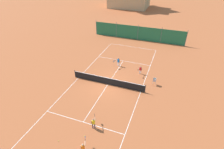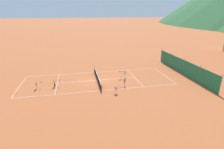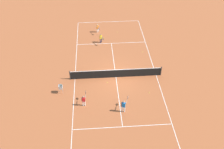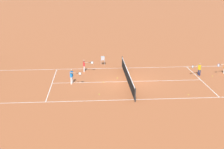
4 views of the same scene
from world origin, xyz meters
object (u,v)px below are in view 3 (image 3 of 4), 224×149
Objects in this scene: player_near_service at (124,105)px; tennis_ball_mid_court at (143,52)px; player_near_baseline at (98,28)px; tennis_ball_alley_right at (104,37)px; tennis_ball_by_net_left at (107,83)px; tennis_ball_alley_left at (118,32)px; player_far_service at (101,38)px; tennis_ball_near_corner at (149,92)px; tennis_net at (116,73)px; tennis_ball_far_corner at (119,91)px; player_far_baseline at (84,100)px; ball_hopper at (60,87)px.

player_near_service is 9.53m from tennis_ball_mid_court.
tennis_ball_alley_right is (-0.66, 1.34, -0.62)m from player_near_baseline.
tennis_ball_alley_left is at bearing -101.01° from tennis_ball_by_net_left.
tennis_ball_near_corner is (-4.14, 9.14, -0.65)m from player_far_service.
player_far_service is (1.22, -6.62, 0.18)m from tennis_net.
tennis_ball_by_net_left is (3.84, -1.72, 0.00)m from tennis_ball_near_corner.
tennis_ball_mid_court is at bearing -129.10° from tennis_net.
tennis_ball_alley_right is at bearing -69.85° from tennis_ball_near_corner.
tennis_ball_mid_court is at bearing -117.77° from tennis_ball_far_corner.
tennis_ball_alley_right is at bearing -90.38° from tennis_ball_by_net_left.
player_near_baseline is 16.87× the size of tennis_ball_near_corner.
player_near_baseline is 16.87× the size of tennis_ball_by_net_left.
tennis_ball_alley_right is 8.59m from tennis_ball_by_net_left.
player_near_service is 11.40m from player_far_service.
tennis_ball_far_corner is (-0.99, 9.87, 0.00)m from tennis_ball_alley_right.
player_near_baseline is 0.96× the size of player_far_baseline.
ball_hopper is at bearing 59.95° from tennis_ball_alley_left.
tennis_ball_alley_left is (-1.84, -1.17, 0.00)m from tennis_ball_alley_right.
player_far_baseline reaches higher than tennis_ball_alley_right.
tennis_ball_by_net_left is (1.19, -3.88, -0.72)m from player_near_service.
player_far_baseline is (1.61, 12.82, 0.02)m from player_near_baseline.
tennis_ball_mid_court is at bearing 153.23° from player_far_service.
tennis_ball_alley_right and tennis_ball_alley_left have the same top height.
tennis_ball_alley_right and tennis_ball_by_net_left have the same top height.
player_near_service is (-0.26, 4.69, 0.25)m from tennis_net.
player_near_baseline reaches higher than tennis_ball_near_corner.
tennis_ball_alley_right is at bearing -106.91° from player_far_service.
player_far_baseline reaches higher than tennis_ball_alley_left.
tennis_ball_mid_court is (-4.99, 4.87, -0.62)m from player_near_baseline.
tennis_ball_near_corner is at bearing 139.13° from tennis_net.
player_near_baseline is 2.53m from player_far_service.
player_near_baseline is at bearing -83.03° from player_far_service.
tennis_ball_mid_court is at bearing -144.90° from ball_hopper.
tennis_ball_by_net_left is at bearing 41.04° from tennis_net.
player_near_service reaches higher than player_far_baseline.
ball_hopper is (5.43, -0.18, 0.62)m from tennis_ball_far_corner.
player_far_baseline is at bearing 52.49° from tennis_ball_by_net_left.
player_near_baseline reaches higher than tennis_ball_far_corner.
tennis_ball_near_corner and tennis_ball_alley_left have the same top height.
tennis_ball_alley_left is at bearing -80.41° from tennis_ball_near_corner.
tennis_ball_alley_right is at bearing -114.62° from ball_hopper.
tennis_ball_by_net_left is at bearing 89.62° from tennis_ball_alley_right.
player_far_service is 3.27m from tennis_ball_alley_left.
tennis_ball_by_net_left is at bearing -50.82° from tennis_ball_far_corner.
tennis_ball_alley_right is 2.18m from tennis_ball_alley_left.
player_near_baseline is at bearing -63.82° from tennis_ball_alley_right.
tennis_ball_alley_right is 1.00× the size of tennis_ball_by_net_left.
player_near_service is at bearing 70.33° from tennis_ball_mid_court.
tennis_net reaches higher than ball_hopper.
tennis_net reaches higher than tennis_ball_near_corner.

